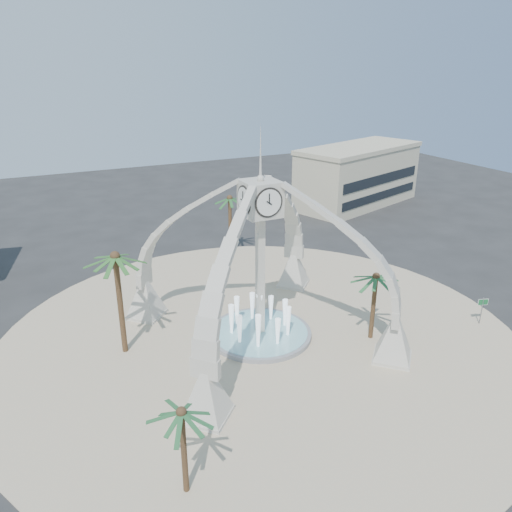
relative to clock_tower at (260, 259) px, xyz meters
name	(u,v)px	position (x,y,z in m)	size (l,w,h in m)	color
ground	(260,336)	(0.00, 0.00, -6.49)	(140.00, 140.00, 0.00)	#282828
plaza	(260,336)	(0.00, 0.00, -6.46)	(40.00, 40.00, 0.06)	tan
clock_tower	(260,259)	(0.00, 0.00, 0.00)	(17.94, 17.94, 16.30)	beige
fountain	(260,333)	(0.00, 0.00, -6.20)	(8.00, 8.00, 3.62)	gray
building_ne	(358,175)	(30.00, 28.00, -2.18)	(21.87, 14.17, 8.60)	#BFB695
palm_east	(376,277)	(7.56, -4.01, -1.37)	(4.32, 4.32, 5.88)	brown
palm_west	(115,258)	(-9.92, 2.39, 0.94)	(4.56, 4.56, 8.38)	brown
palm_north	(230,199)	(4.91, 17.08, -0.17)	(5.01, 5.01, 7.18)	brown
palm_south	(181,413)	(-10.00, -11.83, -1.74)	(3.66, 3.66, 5.43)	brown
street_sign	(482,305)	(16.88, -6.19, -4.78)	(0.84, 0.29, 2.39)	slate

